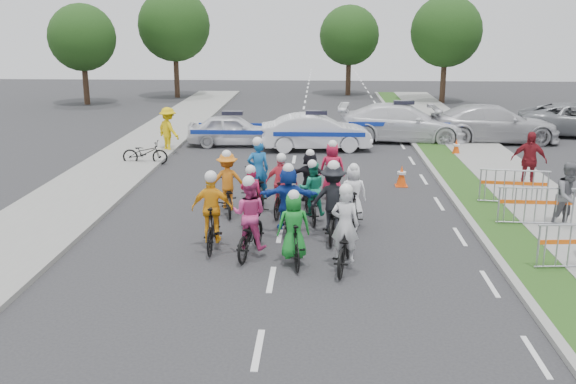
{
  "coord_description": "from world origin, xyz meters",
  "views": [
    {
      "loc": [
        0.99,
        -12.67,
        5.4
      ],
      "look_at": [
        0.2,
        3.1,
        1.1
      ],
      "focal_mm": 40.0,
      "sensor_mm": 36.0,
      "label": 1
    }
  ],
  "objects_px": {
    "spectator_1": "(569,196)",
    "spectator_2": "(529,160)",
    "rider_12": "(258,182)",
    "rider_2": "(250,226)",
    "rider_5": "(288,205)",
    "rider_8": "(312,198)",
    "tree_4": "(349,35)",
    "rider_9": "(282,191)",
    "tree_1": "(446,32)",
    "rider_11": "(310,182)",
    "tree_0": "(82,38)",
    "barrier_1": "(535,208)",
    "parked_bike": "(145,153)",
    "rider_7": "(353,201)",
    "police_car_0": "(233,130)",
    "civilian_sedan": "(493,124)",
    "rider_6": "(252,209)",
    "police_car_1": "(316,132)",
    "rider_3": "(213,219)",
    "rider_0": "(345,240)",
    "rider_13": "(332,176)",
    "cone_1": "(456,148)",
    "rider_4": "(333,209)",
    "barrier_2": "(513,188)",
    "cone_0": "(402,176)",
    "rider_10": "(228,189)",
    "marshal_hiviz": "(168,130)",
    "tree_3": "(174,25)",
    "rider_1": "(294,235)"
  },
  "relations": [
    {
      "from": "spectator_1",
      "to": "spectator_2",
      "type": "distance_m",
      "value": 4.16
    },
    {
      "from": "rider_12",
      "to": "spectator_2",
      "type": "relative_size",
      "value": 1.12
    },
    {
      "from": "rider_2",
      "to": "rider_5",
      "type": "bearing_deg",
      "value": -108.91
    },
    {
      "from": "rider_8",
      "to": "tree_4",
      "type": "distance_m",
      "value": 30.11
    },
    {
      "from": "rider_9",
      "to": "tree_1",
      "type": "relative_size",
      "value": 0.27
    },
    {
      "from": "rider_11",
      "to": "tree_0",
      "type": "height_order",
      "value": "tree_0"
    },
    {
      "from": "barrier_1",
      "to": "parked_bike",
      "type": "height_order",
      "value": "barrier_1"
    },
    {
      "from": "rider_7",
      "to": "police_car_0",
      "type": "height_order",
      "value": "rider_7"
    },
    {
      "from": "rider_8",
      "to": "civilian_sedan",
      "type": "bearing_deg",
      "value": -129.74
    },
    {
      "from": "rider_6",
      "to": "rider_11",
      "type": "distance_m",
      "value": 2.78
    },
    {
      "from": "spectator_1",
      "to": "police_car_1",
      "type": "bearing_deg",
      "value": 105.99
    },
    {
      "from": "rider_3",
      "to": "spectator_1",
      "type": "height_order",
      "value": "rider_3"
    },
    {
      "from": "rider_7",
      "to": "civilian_sedan",
      "type": "height_order",
      "value": "rider_7"
    },
    {
      "from": "rider_0",
      "to": "parked_bike",
      "type": "distance_m",
      "value": 12.41
    },
    {
      "from": "civilian_sedan",
      "to": "rider_5",
      "type": "bearing_deg",
      "value": 146.45
    },
    {
      "from": "rider_0",
      "to": "rider_13",
      "type": "height_order",
      "value": "rider_0"
    },
    {
      "from": "rider_9",
      "to": "barrier_1",
      "type": "height_order",
      "value": "rider_9"
    },
    {
      "from": "rider_0",
      "to": "rider_2",
      "type": "relative_size",
      "value": 1.02
    },
    {
      "from": "police_car_1",
      "to": "cone_1",
      "type": "height_order",
      "value": "police_car_1"
    },
    {
      "from": "rider_4",
      "to": "barrier_2",
      "type": "height_order",
      "value": "rider_4"
    },
    {
      "from": "spectator_1",
      "to": "cone_0",
      "type": "bearing_deg",
      "value": 114.28
    },
    {
      "from": "barrier_2",
      "to": "barrier_1",
      "type": "bearing_deg",
      "value": -90.0
    },
    {
      "from": "rider_5",
      "to": "rider_7",
      "type": "relative_size",
      "value": 1.1
    },
    {
      "from": "rider_10",
      "to": "cone_0",
      "type": "distance_m",
      "value": 6.27
    },
    {
      "from": "rider_4",
      "to": "spectator_1",
      "type": "xyz_separation_m",
      "value": [
        6.18,
        1.03,
        0.12
      ]
    },
    {
      "from": "rider_6",
      "to": "marshal_hiviz",
      "type": "bearing_deg",
      "value": -67.67
    },
    {
      "from": "civilian_sedan",
      "to": "spectator_1",
      "type": "relative_size",
      "value": 3.17
    },
    {
      "from": "spectator_2",
      "to": "tree_4",
      "type": "distance_m",
      "value": 26.7
    },
    {
      "from": "rider_12",
      "to": "cone_1",
      "type": "xyz_separation_m",
      "value": [
        7.31,
        7.28,
        -0.33
      ]
    },
    {
      "from": "tree_0",
      "to": "parked_bike",
      "type": "bearing_deg",
      "value": -63.94
    },
    {
      "from": "rider_12",
      "to": "tree_3",
      "type": "distance_m",
      "value": 27.84
    },
    {
      "from": "rider_3",
      "to": "rider_4",
      "type": "relative_size",
      "value": 0.96
    },
    {
      "from": "rider_9",
      "to": "barrier_2",
      "type": "height_order",
      "value": "rider_9"
    },
    {
      "from": "rider_1",
      "to": "spectator_1",
      "type": "height_order",
      "value": "spectator_1"
    },
    {
      "from": "rider_8",
      "to": "cone_0",
      "type": "relative_size",
      "value": 2.51
    },
    {
      "from": "rider_11",
      "to": "barrier_1",
      "type": "height_order",
      "value": "rider_11"
    },
    {
      "from": "rider_3",
      "to": "rider_11",
      "type": "distance_m",
      "value": 4.36
    },
    {
      "from": "rider_8",
      "to": "rider_9",
      "type": "xyz_separation_m",
      "value": [
        -0.86,
        0.45,
        0.05
      ]
    },
    {
      "from": "rider_7",
      "to": "police_car_1",
      "type": "bearing_deg",
      "value": -90.56
    },
    {
      "from": "police_car_1",
      "to": "parked_bike",
      "type": "relative_size",
      "value": 2.66
    },
    {
      "from": "police_car_0",
      "to": "spectator_2",
      "type": "xyz_separation_m",
      "value": [
        10.54,
        -6.88,
        0.27
      ]
    },
    {
      "from": "rider_1",
      "to": "tree_4",
      "type": "height_order",
      "value": "tree_4"
    },
    {
      "from": "rider_4",
      "to": "rider_1",
      "type": "bearing_deg",
      "value": 68.29
    },
    {
      "from": "rider_11",
      "to": "rider_9",
      "type": "bearing_deg",
      "value": 57.8
    },
    {
      "from": "rider_0",
      "to": "spectator_1",
      "type": "distance_m",
      "value": 6.67
    },
    {
      "from": "rider_12",
      "to": "cone_0",
      "type": "xyz_separation_m",
      "value": [
        4.53,
        2.34,
        -0.33
      ]
    },
    {
      "from": "rider_1",
      "to": "rider_5",
      "type": "height_order",
      "value": "rider_5"
    },
    {
      "from": "rider_10",
      "to": "cone_1",
      "type": "xyz_separation_m",
      "value": [
        8.09,
        8.26,
        -0.38
      ]
    },
    {
      "from": "cone_1",
      "to": "rider_9",
      "type": "bearing_deg",
      "value": -128.04
    },
    {
      "from": "spectator_1",
      "to": "tree_3",
      "type": "relative_size",
      "value": 0.24
    }
  ]
}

